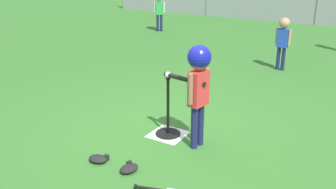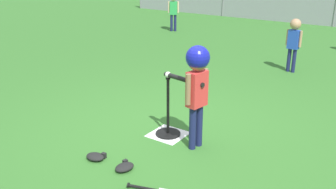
% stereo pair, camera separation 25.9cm
% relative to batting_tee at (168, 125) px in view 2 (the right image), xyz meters
% --- Properties ---
extents(ground_plane, '(60.00, 60.00, 0.00)m').
position_rel_batting_tee_xyz_m(ground_plane, '(-0.09, 0.06, -0.13)').
color(ground_plane, '#336B28').
extents(home_plate, '(0.44, 0.44, 0.01)m').
position_rel_batting_tee_xyz_m(home_plate, '(0.00, 0.00, -0.13)').
color(home_plate, white).
rests_on(home_plate, ground_plane).
extents(batting_tee, '(0.32, 0.32, 0.77)m').
position_rel_batting_tee_xyz_m(batting_tee, '(0.00, 0.00, 0.00)').
color(batting_tee, black).
rests_on(batting_tee, ground_plane).
extents(baseball_on_tee, '(0.07, 0.07, 0.07)m').
position_rel_batting_tee_xyz_m(baseball_on_tee, '(0.00, -0.00, 0.68)').
color(baseball_on_tee, white).
rests_on(baseball_on_tee, batting_tee).
extents(batter_child, '(0.64, 0.35, 1.24)m').
position_rel_batting_tee_xyz_m(batter_child, '(0.45, -0.08, 0.76)').
color(batter_child, '#191E4C').
rests_on(batter_child, ground_plane).
extents(fielder_near_right, '(0.31, 0.21, 1.05)m').
position_rel_batting_tee_xyz_m(fielder_near_right, '(0.40, 3.68, 0.54)').
color(fielder_near_right, '#191E4C').
rests_on(fielder_near_right, ground_plane).
extents(fielder_deep_left, '(0.29, 0.23, 1.12)m').
position_rel_batting_tee_xyz_m(fielder_deep_left, '(-3.91, 5.90, 0.59)').
color(fielder_deep_left, '#191E4C').
rests_on(fielder_deep_left, ground_plane).
extents(glove_by_plate, '(0.20, 0.25, 0.07)m').
position_rel_batting_tee_xyz_m(glove_by_plate, '(0.10, -0.96, -0.09)').
color(glove_by_plate, black).
rests_on(glove_by_plate, ground_plane).
extents(glove_tossed_aside, '(0.23, 0.19, 0.07)m').
position_rel_batting_tee_xyz_m(glove_tossed_aside, '(-0.31, -0.99, -0.09)').
color(glove_tossed_aside, black).
rests_on(glove_tossed_aside, ground_plane).
extents(outfield_fence, '(16.06, 0.06, 1.15)m').
position_rel_batting_tee_xyz_m(outfield_fence, '(-0.09, 9.50, 0.49)').
color(outfield_fence, slate).
rests_on(outfield_fence, ground_plane).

